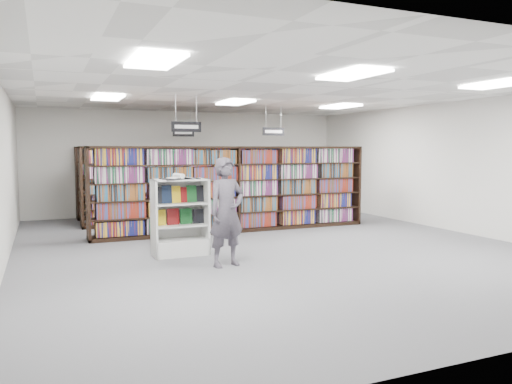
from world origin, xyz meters
name	(u,v)px	position (x,y,z in m)	size (l,w,h in m)	color
floor	(269,245)	(0.00, 0.00, 0.00)	(12.00, 12.00, 0.00)	#535459
ceiling	(270,92)	(0.00, 0.00, 3.20)	(10.00, 12.00, 0.10)	white
wall_back	(191,163)	(0.00, 6.00, 1.60)	(10.00, 0.10, 3.20)	silver
wall_left	(2,175)	(-5.00, 0.00, 1.60)	(0.10, 12.00, 3.20)	silver
wall_right	(452,167)	(5.00, 0.00, 1.60)	(0.10, 12.00, 3.20)	silver
bookshelf_row_near	(236,189)	(0.00, 2.00, 1.05)	(7.00, 0.60, 2.10)	black
bookshelf_row_mid	(210,184)	(0.00, 4.00, 1.05)	(7.00, 0.60, 2.10)	black
bookshelf_row_far	(194,180)	(0.00, 5.70, 1.05)	(7.00, 0.60, 2.10)	black
aisle_sign_left	(186,126)	(-1.50, 1.00, 2.53)	(0.65, 0.02, 0.80)	#B2B2B7
aisle_sign_right	(273,131)	(1.50, 3.00, 2.53)	(0.65, 0.02, 0.80)	#B2B2B7
aisle_sign_center	(183,132)	(-0.50, 5.00, 2.53)	(0.65, 0.02, 0.80)	#B2B2B7
troffer_front_left	(154,61)	(-3.00, -3.00, 3.16)	(0.60, 1.20, 0.04)	white
troffer_front_center	(353,75)	(0.00, -3.00, 3.16)	(0.60, 1.20, 0.04)	white
troffer_front_right	(497,85)	(3.00, -3.00, 3.16)	(0.60, 1.20, 0.04)	white
troffer_back_left	(107,98)	(-3.00, 2.00, 3.16)	(0.60, 1.20, 0.04)	white
troffer_back_center	(235,103)	(0.00, 2.00, 3.16)	(0.60, 1.20, 0.04)	white
troffer_back_right	(340,107)	(3.00, 2.00, 3.16)	(0.60, 1.20, 0.04)	white
endcap_display	(180,229)	(-1.97, -0.15, 0.50)	(1.05, 0.53, 1.47)	silver
open_book	(179,178)	(-1.99, -0.24, 1.50)	(0.75, 0.52, 0.13)	black
shopper	(227,212)	(-1.45, -1.38, 0.95)	(0.69, 0.45, 1.90)	#4A444E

